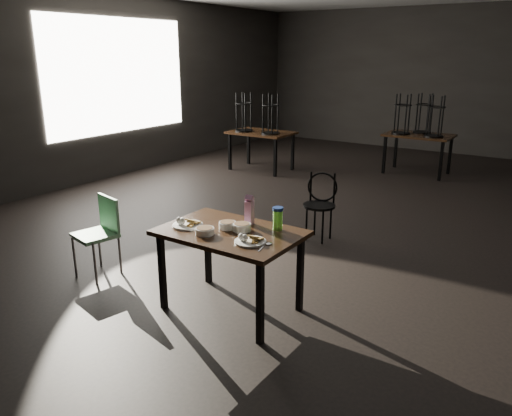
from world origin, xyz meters
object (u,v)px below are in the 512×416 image
Objects in this scene: school_chair at (101,229)px; water_bottle at (278,218)px; juice_carton at (249,211)px; main_table at (230,239)px; bentwood_chair at (320,200)px.

water_bottle is at bearing 24.09° from school_chair.
school_chair is at bearing -167.35° from juice_carton.
main_table is 0.45m from water_bottle.
school_chair is at bearing -138.48° from bentwood_chair.
school_chair is (-1.40, -2.19, 0.01)m from bentwood_chair.
bentwood_chair is at bearing 105.17° from water_bottle.
water_bottle reaches higher than school_chair.
bentwood_chair reaches higher than main_table.
juice_carton reaches higher than water_bottle.
water_bottle is at bearing 37.20° from main_table.
main_table is 1.47× the size of bentwood_chair.
main_table is 1.47× the size of school_chair.
bentwood_chair and school_chair have the same top height.
bentwood_chair is 1.00× the size of school_chair.
school_chair reaches higher than main_table.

